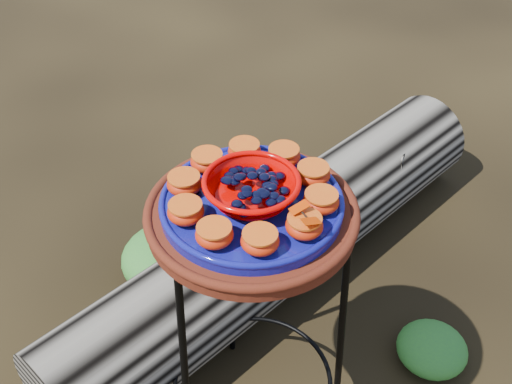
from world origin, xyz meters
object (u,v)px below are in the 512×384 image
object	(u,v)px
cobalt_plate	(252,205)
driftwood_log	(280,240)
plant_stand	(252,331)
terracotta_saucer	(252,216)
red_bowl	(252,190)

from	to	relation	value
cobalt_plate	driftwood_log	size ratio (longest dim) A/B	0.22
plant_stand	cobalt_plate	distance (m)	0.40
terracotta_saucer	driftwood_log	distance (m)	0.76
terracotta_saucer	driftwood_log	size ratio (longest dim) A/B	0.25
red_bowl	cobalt_plate	bearing A→B (deg)	0.00
plant_stand	cobalt_plate	world-z (taller)	cobalt_plate
red_bowl	driftwood_log	xyz separation A→B (m)	(0.22, 0.46, -0.63)
terracotta_saucer	cobalt_plate	xyz separation A→B (m)	(0.00, 0.00, 0.03)
plant_stand	cobalt_plate	bearing A→B (deg)	0.00
plant_stand	terracotta_saucer	distance (m)	0.37
plant_stand	driftwood_log	xyz separation A→B (m)	(0.22, 0.46, -0.19)
red_bowl	terracotta_saucer	bearing A→B (deg)	0.00
terracotta_saucer	red_bowl	distance (m)	0.07
terracotta_saucer	cobalt_plate	distance (m)	0.03
red_bowl	driftwood_log	size ratio (longest dim) A/B	0.11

